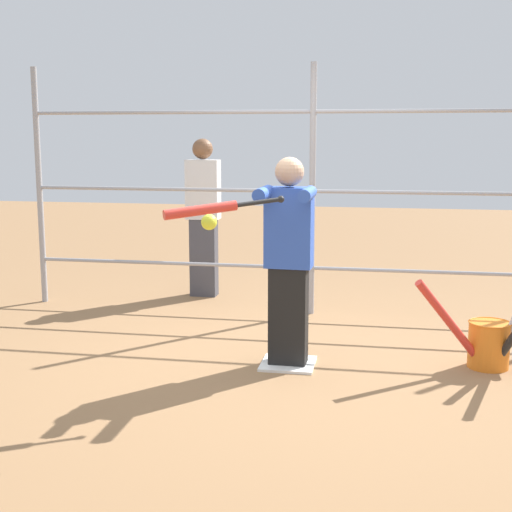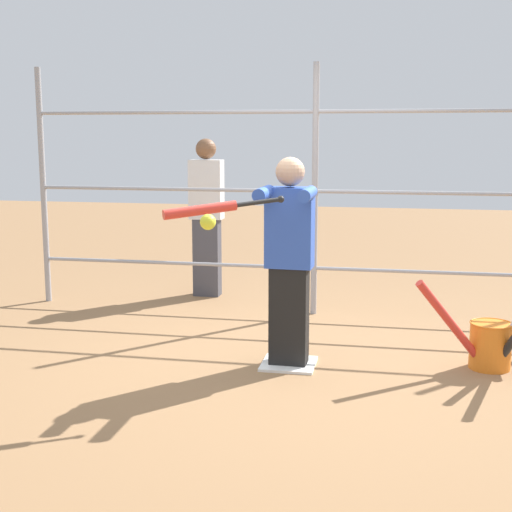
% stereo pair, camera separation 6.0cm
% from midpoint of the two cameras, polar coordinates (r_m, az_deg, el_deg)
% --- Properties ---
extents(ground_plane, '(24.00, 24.00, 0.00)m').
position_cam_midpoint_polar(ground_plane, '(5.44, 2.26, -8.70)').
color(ground_plane, olive).
extents(home_plate, '(0.40, 0.40, 0.02)m').
position_cam_midpoint_polar(home_plate, '(5.44, 2.26, -8.60)').
color(home_plate, white).
rests_on(home_plate, ground).
extents(fence_backstop, '(5.62, 0.06, 2.38)m').
position_cam_midpoint_polar(fence_backstop, '(6.77, 4.27, 5.20)').
color(fence_backstop, '#939399').
rests_on(fence_backstop, ground).
extents(batter, '(0.40, 0.53, 1.56)m').
position_cam_midpoint_polar(batter, '(5.22, 2.30, 0.05)').
color(batter, black).
rests_on(batter, ground).
extents(baseball_bat_swinging, '(0.72, 0.49, 0.13)m').
position_cam_midpoint_polar(baseball_bat_swinging, '(4.59, -3.98, 3.80)').
color(baseball_bat_swinging, black).
extents(softball_in_flight, '(0.10, 0.10, 0.10)m').
position_cam_midpoint_polar(softball_in_flight, '(4.25, -4.17, 2.72)').
color(softball_in_flight, yellow).
extents(bat_bucket, '(1.11, 0.73, 0.90)m').
position_cam_midpoint_polar(bat_bucket, '(5.56, 18.13, -6.22)').
color(bat_bucket, orange).
rests_on(bat_bucket, ground).
extents(bystander_behind_fence, '(0.35, 0.21, 1.68)m').
position_cam_midpoint_polar(bystander_behind_fence, '(7.59, -4.46, 3.29)').
color(bystander_behind_fence, '#3F3F47').
rests_on(bystander_behind_fence, ground).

